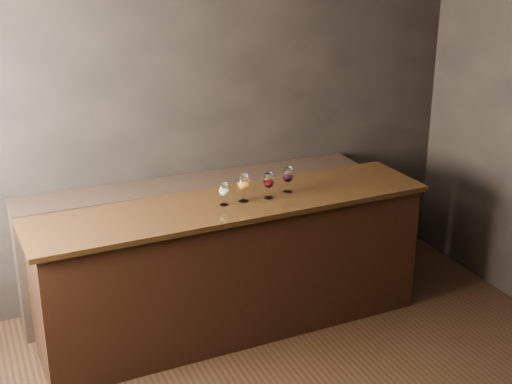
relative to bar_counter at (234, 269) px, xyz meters
name	(u,v)px	position (x,y,z in m)	size (l,w,h in m)	color
room_shell	(253,162)	(-0.40, -1.31, 1.30)	(5.02, 4.52, 2.81)	black
bar_counter	(234,269)	(0.00, 0.00, 0.00)	(2.91, 0.63, 1.02)	black
bar_top	(233,204)	(0.00, 0.00, 0.53)	(3.00, 0.70, 0.04)	black
back_bar_shelf	(197,240)	(-0.08, 0.61, 0.01)	(2.86, 0.40, 1.03)	black
glass_white	(224,190)	(-0.08, -0.03, 0.66)	(0.07, 0.07, 0.17)	white
glass_amber	(243,183)	(0.08, -0.02, 0.69)	(0.09, 0.09, 0.21)	white
glass_red_a	(269,181)	(0.27, -0.03, 0.68)	(0.08, 0.08, 0.19)	white
glass_red_b	(288,176)	(0.46, 0.03, 0.68)	(0.08, 0.08, 0.19)	white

